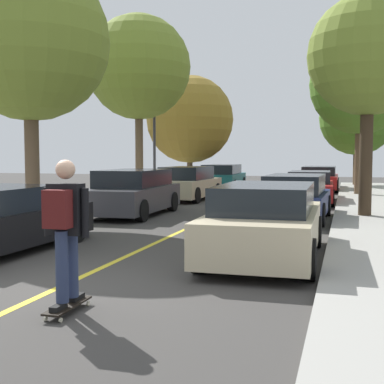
# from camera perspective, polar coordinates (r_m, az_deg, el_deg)

# --- Properties ---
(ground) EXTENTS (80.00, 80.00, 0.00)m
(ground) POSITION_cam_1_polar(r_m,az_deg,el_deg) (7.57, -15.33, -10.49)
(ground) COLOR #3D3A38
(center_line) EXTENTS (0.12, 39.20, 0.01)m
(center_line) POSITION_cam_1_polar(r_m,az_deg,el_deg) (11.09, -4.30, -5.70)
(center_line) COLOR gold
(center_line) RESTS_ON ground
(parked_car_left_near) EXTENTS (2.03, 4.38, 1.42)m
(parked_car_left_near) POSITION_cam_1_polar(r_m,az_deg,el_deg) (16.37, -6.51, -0.07)
(parked_car_left_near) COLOR #38383D
(parked_car_left_near) RESTS_ON ground
(parked_car_left_far) EXTENTS (2.04, 4.39, 1.39)m
(parked_car_left_far) POSITION_cam_1_polar(r_m,az_deg,el_deg) (21.78, -0.56, 0.91)
(parked_car_left_far) COLOR #BCAD89
(parked_car_left_far) RESTS_ON ground
(parked_car_left_farthest) EXTENTS (2.11, 4.55, 1.36)m
(parked_car_left_farthest) POSITION_cam_1_polar(r_m,az_deg,el_deg) (27.97, 3.32, 1.62)
(parked_car_left_farthest) COLOR #196066
(parked_car_left_farthest) RESTS_ON ground
(parked_car_right_nearest) EXTENTS (1.97, 4.37, 1.35)m
(parked_car_right_nearest) POSITION_cam_1_polar(r_m,az_deg,el_deg) (9.54, 8.05, -3.27)
(parked_car_right_nearest) COLOR #BCAD89
(parked_car_right_nearest) RESTS_ON ground
(parked_car_right_near) EXTENTS (1.88, 4.10, 1.32)m
(parked_car_right_near) POSITION_cam_1_polar(r_m,az_deg,el_deg) (15.30, 11.29, -0.60)
(parked_car_right_near) COLOR navy
(parked_car_right_near) RESTS_ON ground
(parked_car_right_far) EXTENTS (1.99, 4.72, 1.24)m
(parked_car_right_far) POSITION_cam_1_polar(r_m,az_deg,el_deg) (21.14, 12.76, 0.54)
(parked_car_right_far) COLOR maroon
(parked_car_right_far) RESTS_ON ground
(parked_car_right_farthest) EXTENTS (2.00, 4.67, 1.27)m
(parked_car_right_farthest) POSITION_cam_1_polar(r_m,az_deg,el_deg) (28.25, 13.74, 1.45)
(parked_car_right_farthest) COLOR maroon
(parked_car_right_farthest) RESTS_ON ground
(street_tree_left_nearest) EXTENTS (4.35, 4.35, 7.02)m
(street_tree_left_nearest) POSITION_cam_1_polar(r_m,az_deg,el_deg) (15.33, -17.35, 15.48)
(street_tree_left_nearest) COLOR brown
(street_tree_left_nearest) RESTS_ON sidewalk_left
(street_tree_left_near) EXTENTS (4.29, 4.29, 7.50)m
(street_tree_left_near) POSITION_cam_1_polar(r_m,az_deg,el_deg) (22.17, -5.86, 13.38)
(street_tree_left_near) COLOR brown
(street_tree_left_near) RESTS_ON sidewalk_left
(street_tree_left_far) EXTENTS (4.77, 4.77, 6.08)m
(street_tree_left_far) POSITION_cam_1_polar(r_m,az_deg,el_deg) (28.81, -0.25, 7.95)
(street_tree_left_far) COLOR brown
(street_tree_left_far) RESTS_ON sidewalk_left
(street_tree_right_nearest) EXTENTS (3.44, 3.44, 6.30)m
(street_tree_right_nearest) POSITION_cam_1_polar(r_m,az_deg,el_deg) (16.07, 18.73, 13.93)
(street_tree_right_nearest) COLOR #3D2D1E
(street_tree_right_nearest) RESTS_ON sidewalk_right
(street_tree_right_near) EXTENTS (4.50, 4.50, 7.15)m
(street_tree_right_near) POSITION_cam_1_polar(r_m,az_deg,el_deg) (24.69, 17.99, 11.20)
(street_tree_right_near) COLOR brown
(street_tree_right_near) RESTS_ON sidewalk_right
(street_tree_right_far) EXTENTS (4.35, 4.35, 6.08)m
(street_tree_right_far) POSITION_cam_1_polar(r_m,az_deg,el_deg) (32.04, 17.63, 7.75)
(street_tree_right_far) COLOR brown
(street_tree_right_far) RESTS_ON sidewalk_right
(streetlamp) EXTENTS (0.36, 0.24, 4.79)m
(streetlamp) POSITION_cam_1_polar(r_m,az_deg,el_deg) (23.10, -4.14, 6.66)
(streetlamp) COLOR #38383D
(streetlamp) RESTS_ON sidewalk_left
(skateboard) EXTENTS (0.24, 0.85, 0.10)m
(skateboard) POSITION_cam_1_polar(r_m,az_deg,el_deg) (6.54, -13.43, -12.02)
(skateboard) COLOR black
(skateboard) RESTS_ON ground
(skateboarder) EXTENTS (0.58, 0.70, 1.73)m
(skateboarder) POSITION_cam_1_polar(r_m,az_deg,el_deg) (6.30, -13.73, -3.34)
(skateboarder) COLOR black
(skateboarder) RESTS_ON skateboard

